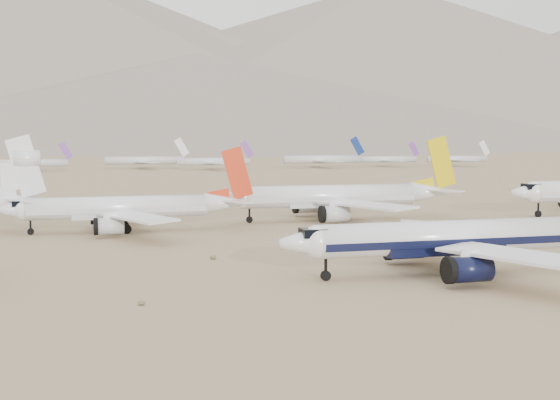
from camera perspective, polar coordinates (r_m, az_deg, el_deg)
ground at (r=116.49m, az=11.36°, el=-4.72°), size 7000.00×7000.00×0.00m
main_airliner at (r=110.29m, az=13.38°, el=-2.70°), size 51.09×49.90×18.03m
row2_gold_tail at (r=172.91m, az=4.42°, el=0.25°), size 52.47×51.32×18.68m
row2_orange_tail at (r=155.21m, az=-11.03°, el=-0.57°), size 46.67×45.65×16.65m
distant_storage_row at (r=410.70m, az=-13.22°, el=2.75°), size 465.41×60.94×14.92m
mountain_range at (r=1762.91m, az=-11.68°, el=10.44°), size 7354.00×3024.00×470.00m
foothills at (r=1335.27m, az=10.24°, el=6.95°), size 4637.50×1395.00×155.00m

